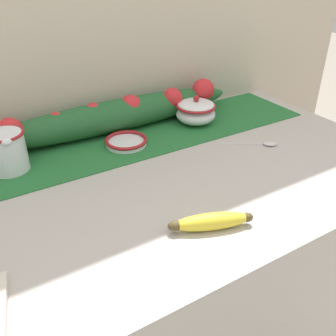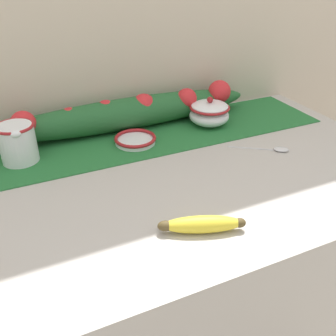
% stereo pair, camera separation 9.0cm
% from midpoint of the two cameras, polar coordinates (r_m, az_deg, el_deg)
% --- Properties ---
extents(countertop, '(1.32, 0.74, 0.86)m').
position_cam_midpoint_polar(countertop, '(1.25, -2.50, -18.15)').
color(countertop, '#B7B2AD').
rests_on(countertop, ground_plane).
extents(back_wall, '(2.12, 0.04, 2.40)m').
position_cam_midpoint_polar(back_wall, '(1.20, -13.22, 21.76)').
color(back_wall, beige).
rests_on(back_wall, ground_plane).
extents(table_runner, '(1.22, 0.27, 0.00)m').
position_cam_midpoint_polar(table_runner, '(1.15, -8.52, 4.12)').
color(table_runner, '#236B33').
rests_on(table_runner, countertop).
extents(cream_pitcher, '(0.10, 0.12, 0.11)m').
position_cam_midpoint_polar(cream_pitcher, '(1.06, -25.66, 2.45)').
color(cream_pitcher, white).
rests_on(cream_pitcher, countertop).
extents(sugar_bowl, '(0.13, 0.13, 0.09)m').
position_cam_midpoint_polar(sugar_bowl, '(1.24, 2.17, 8.59)').
color(sugar_bowl, white).
rests_on(sugar_bowl, countertop).
extents(small_dish, '(0.12, 0.12, 0.02)m').
position_cam_midpoint_polar(small_dish, '(1.12, -8.69, 3.95)').
color(small_dish, white).
rests_on(small_dish, countertop).
extents(banana, '(0.18, 0.09, 0.04)m').
position_cam_midpoint_polar(banana, '(0.78, 3.30, -8.27)').
color(banana, yellow).
rests_on(banana, countertop).
extents(spoon, '(0.16, 0.11, 0.01)m').
position_cam_midpoint_polar(spoon, '(1.14, 12.66, 3.60)').
color(spoon, silver).
rests_on(spoon, countertop).
extents(poinsettia_garland, '(0.86, 0.11, 0.12)m').
position_cam_midpoint_polar(poinsettia_garland, '(1.20, -10.04, 8.03)').
color(poinsettia_garland, '#235B2D').
rests_on(poinsettia_garland, countertop).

